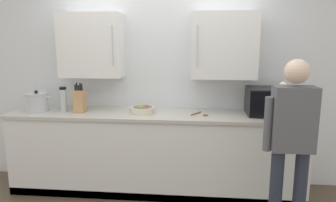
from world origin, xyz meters
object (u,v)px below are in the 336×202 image
at_px(stock_pot, 37,102).
at_px(fruit_bowl, 143,110).
at_px(wooden_spoon, 201,114).
at_px(thermos_flask, 63,99).
at_px(person_figure, 291,136).
at_px(knife_block, 80,101).
at_px(microwave_oven, 269,101).

relative_size(stock_pot, fruit_bowl, 1.30).
distance_m(wooden_spoon, fruit_bowl, 0.66).
height_order(thermos_flask, fruit_bowl, thermos_flask).
bearing_deg(wooden_spoon, person_figure, -45.68).
xyz_separation_m(thermos_flask, person_figure, (2.32, -0.80, -0.12)).
distance_m(thermos_flask, knife_block, 0.20).
xyz_separation_m(microwave_oven, stock_pot, (-2.62, -0.07, -0.04)).
xyz_separation_m(knife_block, fruit_bowl, (0.72, 0.01, -0.09)).
relative_size(stock_pot, wooden_spoon, 1.73).
distance_m(stock_pot, fruit_bowl, 1.24).
distance_m(microwave_oven, wooden_spoon, 0.75).
distance_m(wooden_spoon, knife_block, 1.38).
distance_m(knife_block, person_figure, 2.26).
distance_m(thermos_flask, person_figure, 2.46).
xyz_separation_m(stock_pot, person_figure, (2.63, -0.78, -0.08)).
relative_size(stock_pot, knife_block, 1.03).
distance_m(stock_pot, person_figure, 2.75).
xyz_separation_m(microwave_oven, fruit_bowl, (-1.39, -0.05, -0.11)).
height_order(microwave_oven, knife_block, knife_block).
bearing_deg(stock_pot, thermos_flask, 3.07).
bearing_deg(thermos_flask, stock_pot, -176.93).
height_order(microwave_oven, fruit_bowl, microwave_oven).
distance_m(wooden_spoon, thermos_flask, 1.58).
bearing_deg(person_figure, knife_block, 159.78).
bearing_deg(person_figure, wooden_spoon, 134.32).
relative_size(fruit_bowl, person_figure, 0.17).
distance_m(knife_block, fruit_bowl, 0.72).
height_order(wooden_spoon, thermos_flask, thermos_flask).
relative_size(wooden_spoon, knife_block, 0.59).
xyz_separation_m(fruit_bowl, person_figure, (1.40, -0.79, -0.02)).
bearing_deg(stock_pot, person_figure, -16.53).
xyz_separation_m(microwave_oven, wooden_spoon, (-0.73, -0.09, -0.14)).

